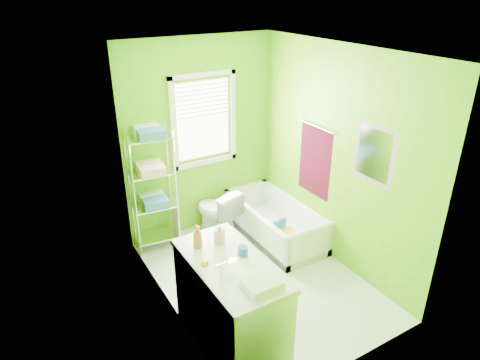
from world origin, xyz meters
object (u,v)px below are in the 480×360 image
vanity (231,301)px  wire_shelf_unit (153,177)px  bathtub (275,226)px  toilet (217,212)px

vanity → wire_shelf_unit: 2.01m
bathtub → vanity: (-1.44, -1.33, 0.33)m
vanity → wire_shelf_unit: wire_shelf_unit is taller
bathtub → wire_shelf_unit: 1.77m
toilet → vanity: bearing=51.1°
vanity → bathtub: bearing=42.7°
toilet → vanity: 1.95m
bathtub → wire_shelf_unit: size_ratio=0.95×
toilet → wire_shelf_unit: (-0.79, 0.16, 0.65)m
bathtub → vanity: 1.99m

